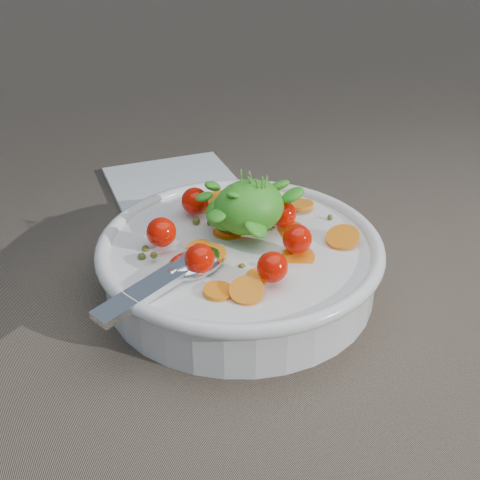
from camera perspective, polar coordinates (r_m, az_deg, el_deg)
name	(u,v)px	position (r m, az deg, el deg)	size (l,w,h in m)	color
ground	(255,279)	(0.61, 1.45, -3.67)	(6.00, 6.00, 0.00)	#7A6957
bowl	(240,260)	(0.58, -0.02, -1.89)	(0.30, 0.27, 0.12)	silver
napkin	(173,181)	(0.81, -6.40, 5.55)	(0.16, 0.14, 0.01)	white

